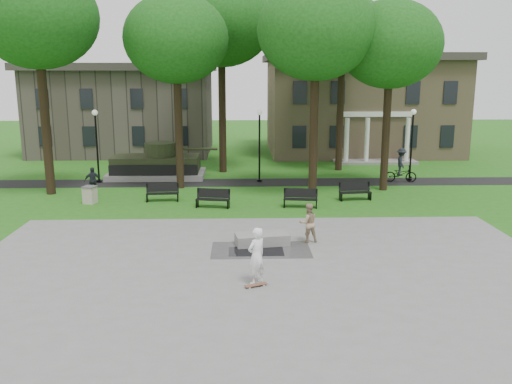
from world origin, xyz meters
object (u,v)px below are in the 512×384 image
(skateboarder, at_px, (256,256))
(trash_bin, at_px, (90,195))
(cyclist, at_px, (401,168))
(friend_watching, at_px, (308,223))
(park_bench_0, at_px, (163,192))
(concrete_block, at_px, (262,239))

(skateboarder, height_order, trash_bin, skateboarder)
(cyclist, bearing_deg, friend_watching, 155.60)
(skateboarder, xyz_separation_m, park_bench_0, (-4.85, 12.37, -0.48))
(friend_watching, xyz_separation_m, cyclist, (7.69, 12.72, 0.05))
(concrete_block, height_order, friend_watching, friend_watching)
(concrete_block, relative_size, trash_bin, 2.29)
(concrete_block, bearing_deg, park_bench_0, 123.01)
(concrete_block, bearing_deg, friend_watching, 7.42)
(cyclist, height_order, park_bench_0, cyclist)
(skateboarder, relative_size, friend_watching, 1.18)
(skateboarder, xyz_separation_m, cyclist, (10.02, 17.29, -0.09))
(park_bench_0, bearing_deg, trash_bin, -176.89)
(friend_watching, height_order, cyclist, cyclist)
(skateboarder, bearing_deg, trash_bin, -95.44)
(trash_bin, bearing_deg, friend_watching, -33.62)
(cyclist, distance_m, park_bench_0, 15.67)
(concrete_block, relative_size, cyclist, 0.98)
(concrete_block, distance_m, cyclist, 16.18)
(park_bench_0, xyz_separation_m, trash_bin, (-3.92, -0.42, -0.04))
(concrete_block, distance_m, friend_watching, 2.06)
(cyclist, relative_size, park_bench_0, 1.23)
(friend_watching, distance_m, park_bench_0, 10.60)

